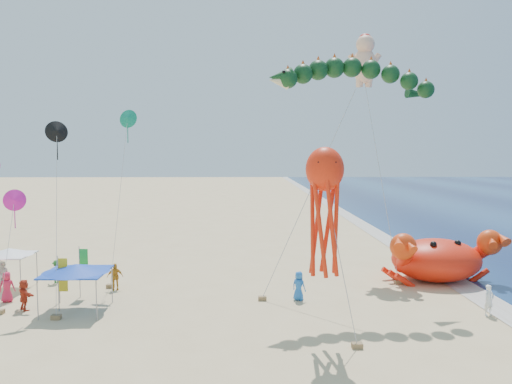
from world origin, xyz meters
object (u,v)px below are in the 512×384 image
(crab_inflatable, at_px, (437,258))
(canopy_white, at_px, (9,252))
(octopus_kite, at_px, (325,201))
(canopy_blue, at_px, (76,269))
(dragon_kite, at_px, (353,82))
(cherub_kite, at_px, (365,60))

(crab_inflatable, relative_size, canopy_white, 2.78)
(octopus_kite, relative_size, canopy_blue, 2.49)
(crab_inflatable, bearing_deg, dragon_kite, -154.77)
(dragon_kite, height_order, cherub_kite, cherub_kite)
(dragon_kite, height_order, canopy_blue, dragon_kite)
(crab_inflatable, bearing_deg, canopy_white, -177.42)
(crab_inflatable, distance_m, canopy_blue, 23.80)
(crab_inflatable, distance_m, octopus_kite, 15.58)
(crab_inflatable, relative_size, octopus_kite, 0.91)
(crab_inflatable, bearing_deg, octopus_kite, -131.15)
(dragon_kite, xyz_separation_m, octopus_kite, (-2.93, -7.91, -6.65))
(octopus_kite, bearing_deg, dragon_kite, 69.66)
(dragon_kite, distance_m, canopy_blue, 19.77)
(cherub_kite, relative_size, canopy_blue, 4.94)
(cherub_kite, xyz_separation_m, octopus_kite, (-5.77, -16.90, -9.64))
(crab_inflatable, xyz_separation_m, canopy_blue, (-22.97, -6.18, 0.82))
(crab_inflatable, bearing_deg, canopy_blue, -164.93)
(crab_inflatable, distance_m, canopy_white, 29.06)
(dragon_kite, xyz_separation_m, canopy_blue, (-16.21, -3.00, -10.91))
(cherub_kite, bearing_deg, dragon_kite, -107.50)
(crab_inflatable, bearing_deg, cherub_kite, 124.08)
(cherub_kite, relative_size, canopy_white, 6.07)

